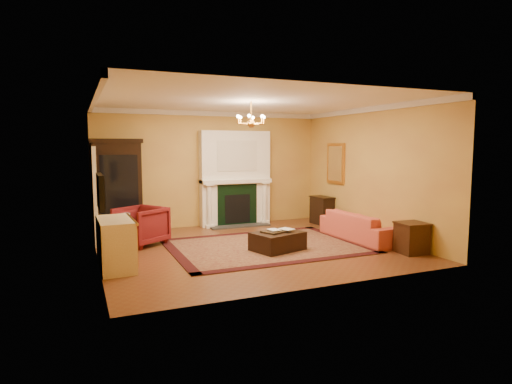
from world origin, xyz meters
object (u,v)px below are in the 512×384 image
china_cabinet (119,189)px  pedestal_table (121,227)px  wingback_armchair (141,224)px  end_table (412,239)px  coral_sofa (362,222)px  commode (116,244)px  console_table (322,211)px  leather_ottoman (278,241)px

china_cabinet → pedestal_table: 1.42m
wingback_armchair → end_table: size_ratio=1.56×
wingback_armchair → coral_sofa: (4.63, -1.44, -0.04)m
commode → end_table: 5.57m
wingback_armchair → end_table: 5.56m
commode → end_table: commode is taller
wingback_armchair → console_table: 4.90m
end_table → wingback_armchair: bearing=149.7°
end_table → commode: bearing=167.9°
coral_sofa → end_table: (0.17, -1.37, -0.13)m
china_cabinet → leather_ottoman: bearing=-40.0°
china_cabinet → commode: china_cabinet is taller
leather_ottoman → china_cabinet: bearing=116.7°
commode → console_table: 5.95m
end_table → console_table: console_table is taller
coral_sofa → console_table: (0.23, 2.05, -0.06)m
wingback_armchair → commode: wingback_armchair is taller
pedestal_table → console_table: bearing=5.3°
coral_sofa → china_cabinet: bearing=59.0°
leather_ottoman → commode: bearing=164.5°
commode → leather_ottoman: commode is taller
end_table → console_table: 3.42m
china_cabinet → leather_ottoman: 4.15m
leather_ottoman → end_table: bearing=-43.9°
pedestal_table → leather_ottoman: size_ratio=0.70×
pedestal_table → commode: bearing=-98.5°
commode → coral_sofa: commode is taller
pedestal_table → end_table: 5.96m
commode → china_cabinet: bearing=82.0°
wingback_armchair → leather_ottoman: 2.94m
console_table → china_cabinet: bearing=167.9°
china_cabinet → console_table: bearing=-1.4°
end_table → leather_ottoman: end_table is taller
console_table → leather_ottoman: console_table is taller
end_table → leather_ottoman: (-2.34, 1.22, -0.09)m
coral_sofa → leather_ottoman: (-2.16, -0.15, -0.22)m
china_cabinet → leather_ottoman: (2.77, -2.96, -0.89)m
china_cabinet → coral_sofa: size_ratio=1.02×
wingback_armchair → leather_ottoman: bearing=24.3°
wingback_armchair → china_cabinet: bearing=159.8°
china_cabinet → commode: bearing=-89.6°
pedestal_table → coral_sofa: bearing=-17.3°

